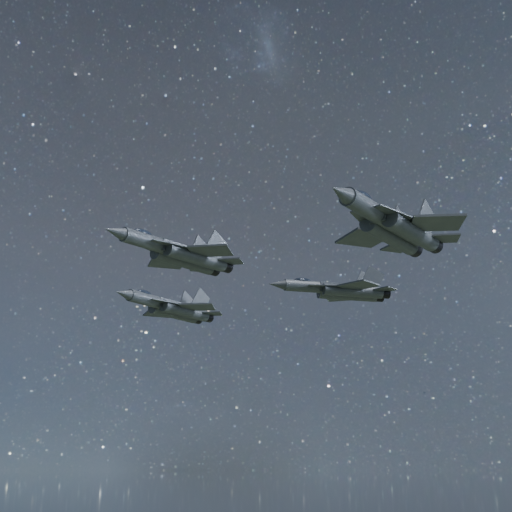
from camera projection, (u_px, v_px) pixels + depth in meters
jet_lead at (180, 254)px, 82.62m from camera, size 18.77×12.50×4.77m
jet_left at (172, 308)px, 105.15m from camera, size 19.16×12.53×4.94m
jet_right at (393, 226)px, 68.07m from camera, size 19.36×12.69×4.99m
jet_slot at (340, 290)px, 92.36m from camera, size 16.94×11.54×4.26m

